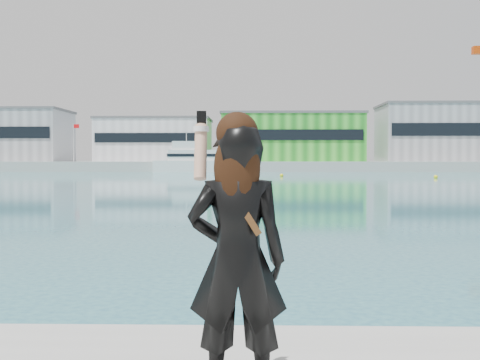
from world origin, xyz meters
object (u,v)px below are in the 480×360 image
object	(u,v)px
motor_yacht	(194,161)
buoy_near	(282,177)
buoy_extra	(436,178)
woman	(237,252)

from	to	relation	value
motor_yacht	buoy_near	world-z (taller)	motor_yacht
buoy_extra	woman	distance (m)	75.60
motor_yacht	buoy_extra	world-z (taller)	motor_yacht
buoy_near	buoy_extra	size ratio (longest dim) A/B	1.00
motor_yacht	buoy_extra	size ratio (longest dim) A/B	34.16
buoy_extra	woman	world-z (taller)	woman
motor_yacht	woman	bearing A→B (deg)	-93.96
motor_yacht	buoy_extra	distance (m)	52.32
buoy_near	buoy_extra	world-z (taller)	same
woman	buoy_near	bearing A→B (deg)	-93.98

